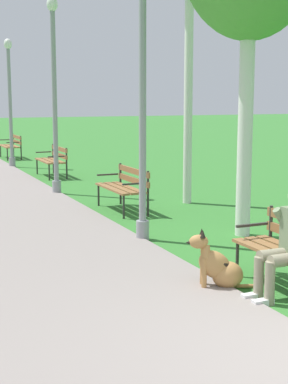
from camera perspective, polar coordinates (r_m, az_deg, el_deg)
The scene contains 7 objects.
park_bench_mid at distance 11.06m, azimuth -1.93°, elevation 0.73°, with size 0.55×1.50×0.85m.
park_bench_far at distance 16.07m, azimuth -9.02°, elevation 3.33°, with size 0.55×1.50×0.85m.
park_bench_furthest at distance 21.22m, azimuth -13.01°, elevation 4.65°, with size 0.55×1.50×0.85m.
dog_shepherd at distance 6.66m, azimuth 7.44°, elevation -7.40°, with size 0.80×0.44×0.71m.
lamp_post_near at distance 8.63m, azimuth -0.14°, elevation 10.99°, with size 0.24×0.24×4.68m.
lamp_post_mid at distance 13.08m, azimuth -8.90°, elevation 9.57°, with size 0.24×0.24×4.34m.
lamp_post_far at distance 18.50m, azimuth -13.19°, elevation 8.75°, with size 0.24×0.24×3.96m.
Camera 1 is at (-3.60, -3.43, 2.17)m, focal length 53.61 mm.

